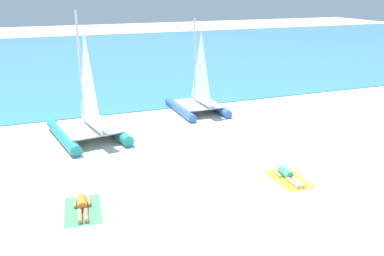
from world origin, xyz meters
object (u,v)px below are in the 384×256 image
sailboat_blue (198,99)px  towel_right (288,179)px  sailboat_teal (88,121)px  sunbather_left (82,205)px  sunbather_right (287,175)px  towel_left (83,210)px

sailboat_blue → towel_right: 9.18m
sailboat_teal → sunbather_left: bearing=-108.9°
sailboat_teal → sailboat_blue: 6.59m
sailboat_teal → sunbather_right: 9.19m
towel_right → sunbather_right: 0.14m
sailboat_teal → sunbather_right: bearing=-57.8°
sailboat_blue → sunbather_right: size_ratio=3.20×
towel_left → sunbather_left: sunbather_left is taller
sailboat_blue → towel_left: size_ratio=2.63×
towel_left → towel_right: 7.19m
towel_right → sunbather_right: bearing=87.1°
towel_left → sunbather_left: 0.14m
towel_left → sunbather_left: (0.01, 0.07, 0.13)m
sailboat_blue → sunbather_left: (-7.41, -8.66, -0.61)m
towel_right → sailboat_blue: bearing=88.5°
sunbather_left → sunbather_right: 7.19m
sunbather_right → sunbather_left: bearing=179.5°
sailboat_teal → towel_right: 9.25m
towel_right → sunbather_left: bearing=176.1°
towel_right → towel_left: bearing=176.7°
towel_left → sunbather_right: size_ratio=1.21×
sailboat_teal → towel_left: bearing=-108.9°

